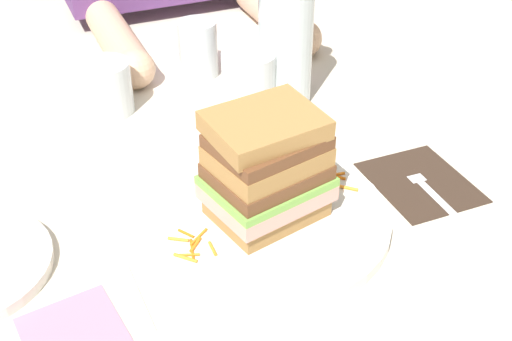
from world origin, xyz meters
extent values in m
plane|color=beige|center=(0.00, 0.00, 0.00)|extent=(3.00, 3.00, 0.00)
cylinder|color=white|center=(0.01, -0.01, 0.01)|extent=(0.28, 0.28, 0.01)
cube|color=#A87A42|center=(0.01, -0.01, 0.03)|extent=(0.13, 0.11, 0.02)
cube|color=#E0A393|center=(0.01, -0.01, 0.05)|extent=(0.14, 0.12, 0.02)
cube|color=#7AB74C|center=(0.01, -0.01, 0.06)|extent=(0.14, 0.12, 0.01)
cube|color=brown|center=(0.01, -0.01, 0.07)|extent=(0.14, 0.12, 0.02)
cube|color=#A87A42|center=(0.01, -0.01, 0.09)|extent=(0.13, 0.11, 0.02)
cube|color=brown|center=(0.01, -0.01, 0.11)|extent=(0.13, 0.11, 0.01)
cube|color=#A87A42|center=(0.01, -0.01, 0.13)|extent=(0.13, 0.11, 0.03)
cylinder|color=orange|center=(-0.09, -0.04, 0.02)|extent=(0.02, 0.01, 0.00)
cylinder|color=orange|center=(-0.07, -0.02, 0.02)|extent=(0.03, 0.02, 0.00)
cylinder|color=orange|center=(-0.08, -0.01, 0.02)|extent=(0.01, 0.02, 0.00)
cylinder|color=orange|center=(-0.08, -0.03, 0.02)|extent=(0.02, 0.02, 0.00)
cylinder|color=orange|center=(-0.10, -0.02, 0.02)|extent=(0.02, 0.02, 0.00)
cylinder|color=orange|center=(-0.09, -0.04, 0.02)|extent=(0.01, 0.03, 0.00)
cylinder|color=orange|center=(-0.07, -0.04, 0.02)|extent=(0.00, 0.02, 0.00)
cylinder|color=orange|center=(-0.10, -0.05, 0.02)|extent=(0.02, 0.02, 0.00)
cylinder|color=orange|center=(0.10, 0.00, 0.02)|extent=(0.02, 0.02, 0.00)
cylinder|color=orange|center=(0.12, 0.02, 0.02)|extent=(0.02, 0.02, 0.00)
cylinder|color=orange|center=(0.12, -0.01, 0.02)|extent=(0.02, 0.02, 0.00)
cylinder|color=orange|center=(0.10, 0.02, 0.02)|extent=(0.02, 0.02, 0.00)
cylinder|color=orange|center=(0.09, 0.02, 0.02)|extent=(0.02, 0.02, 0.00)
cylinder|color=orange|center=(0.12, 0.02, 0.02)|extent=(0.02, 0.01, 0.00)
cube|color=#38281E|center=(0.22, -0.02, 0.00)|extent=(0.11, 0.14, 0.00)
cube|color=silver|center=(0.22, -0.07, 0.00)|extent=(0.01, 0.11, 0.00)
cube|color=silver|center=(0.22, -0.01, 0.00)|extent=(0.02, 0.02, 0.00)
cylinder|color=silver|center=(0.23, 0.02, 0.00)|extent=(0.00, 0.04, 0.00)
cylinder|color=silver|center=(0.22, 0.02, 0.00)|extent=(0.00, 0.04, 0.00)
cylinder|color=silver|center=(0.22, 0.02, 0.00)|extent=(0.00, 0.04, 0.00)
cylinder|color=silver|center=(0.21, 0.02, 0.00)|extent=(0.00, 0.04, 0.00)
cube|color=silver|center=(-0.16, -0.07, 0.00)|extent=(0.02, 0.10, 0.00)
cube|color=silver|center=(-0.16, 0.03, 0.00)|extent=(0.02, 0.11, 0.00)
cylinder|color=white|center=(0.09, 0.24, 0.04)|extent=(0.08, 0.08, 0.09)
cylinder|color=orange|center=(0.09, 0.24, 0.03)|extent=(0.07, 0.07, 0.07)
cylinder|color=silver|center=(0.15, 0.25, 0.10)|extent=(0.08, 0.08, 0.20)
cylinder|color=silver|center=(0.06, 0.38, 0.04)|extent=(0.06, 0.06, 0.09)
cylinder|color=silver|center=(-0.10, 0.32, 0.04)|extent=(0.08, 0.08, 0.08)
cube|color=pink|center=(-0.22, -0.09, 0.00)|extent=(0.10, 0.11, 0.00)
cylinder|color=#DBAD89|center=(-0.04, 0.49, 0.03)|extent=(0.06, 0.23, 0.06)
cylinder|color=#DBAD89|center=(0.25, 0.49, 0.03)|extent=(0.06, 0.23, 0.06)
sphere|color=#DBAD89|center=(-0.04, 0.38, 0.03)|extent=(0.06, 0.06, 0.06)
sphere|color=#DBAD89|center=(0.25, 0.38, 0.03)|extent=(0.06, 0.06, 0.06)
camera|label=1|loc=(-0.23, -0.54, 0.48)|focal=45.91mm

